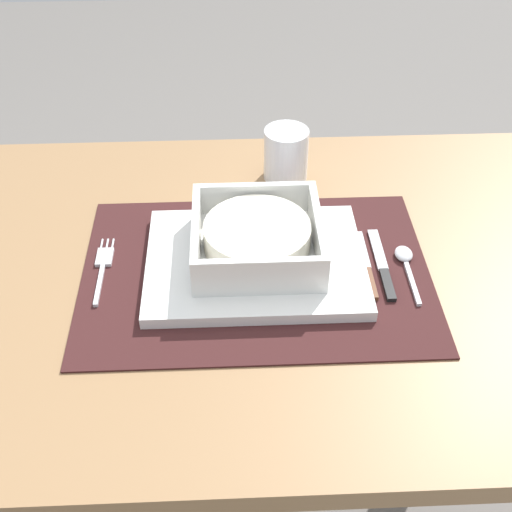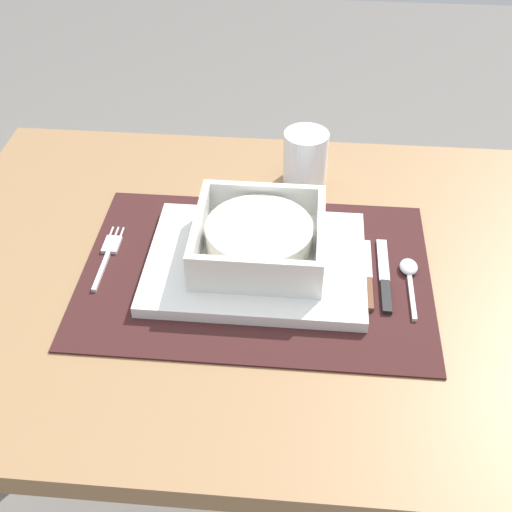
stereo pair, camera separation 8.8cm
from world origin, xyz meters
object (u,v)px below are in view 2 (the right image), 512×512
at_px(dining_table, 271,325).
at_px(bread_knife, 367,278).
at_px(fork, 109,252).
at_px(drinking_glass, 305,159).
at_px(porridge_bowl, 259,239).
at_px(butter_knife, 385,279).
at_px(spoon, 409,273).

distance_m(dining_table, bread_knife, 0.17).
distance_m(fork, drinking_glass, 0.34).
xyz_separation_m(dining_table, bread_knife, (0.13, -0.01, 0.12)).
xyz_separation_m(porridge_bowl, bread_knife, (0.14, -0.03, -0.04)).
xyz_separation_m(fork, butter_knife, (0.38, -0.02, 0.00)).
bearing_deg(butter_knife, drinking_glass, 116.29).
bearing_deg(drinking_glass, bread_knife, -68.68).
relative_size(spoon, drinking_glass, 1.35).
xyz_separation_m(spoon, butter_knife, (-0.03, -0.01, -0.00)).
bearing_deg(fork, drinking_glass, 39.99).
bearing_deg(bread_knife, spoon, 9.91).
height_order(spoon, drinking_glass, drinking_glass).
xyz_separation_m(butter_knife, drinking_glass, (-0.11, 0.23, 0.03)).
xyz_separation_m(dining_table, fork, (-0.23, 0.01, 0.11)).
bearing_deg(butter_knife, fork, 176.84).
bearing_deg(spoon, butter_knife, -158.89).
bearing_deg(dining_table, butter_knife, -5.45).
bearing_deg(porridge_bowl, spoon, -3.52).
bearing_deg(drinking_glass, dining_table, -99.46).
distance_m(dining_table, drinking_glass, 0.27).
relative_size(porridge_bowl, fork, 1.28).
bearing_deg(bread_knife, porridge_bowl, 166.89).
height_order(porridge_bowl, butter_knife, porridge_bowl).
height_order(fork, butter_knife, butter_knife).
height_order(porridge_bowl, spoon, porridge_bowl).
distance_m(spoon, butter_knife, 0.04).
distance_m(dining_table, butter_knife, 0.19).
relative_size(porridge_bowl, drinking_glass, 2.05).
relative_size(dining_table, spoon, 8.47).
bearing_deg(porridge_bowl, drinking_glass, 75.23).
bearing_deg(dining_table, porridge_bowl, 147.84).
bearing_deg(fork, butter_knife, -2.12).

